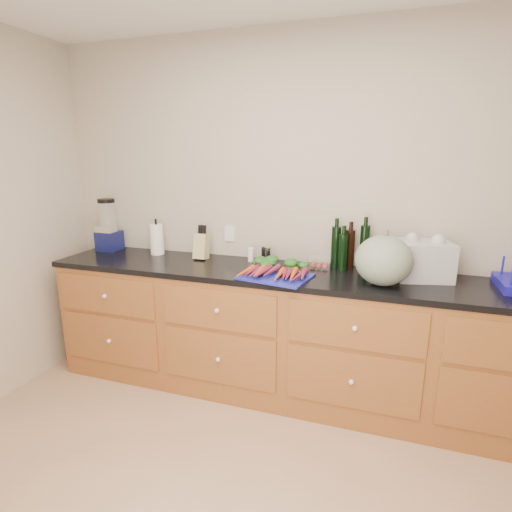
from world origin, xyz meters
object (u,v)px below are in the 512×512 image
(cutting_board, at_px, (275,277))
(carrots, at_px, (277,270))
(tomato_box, at_px, (320,263))
(squash, at_px, (384,260))
(paper_towel, at_px, (157,239))
(knife_block, at_px, (202,246))
(blender_appliance, at_px, (108,228))

(cutting_board, relative_size, carrots, 1.01)
(carrots, distance_m, tomato_box, 0.37)
(carrots, relative_size, squash, 1.26)
(paper_towel, bearing_deg, knife_block, -2.79)
(squash, bearing_deg, cutting_board, -174.57)
(squash, height_order, knife_block, squash)
(carrots, relative_size, blender_appliance, 1.02)
(carrots, relative_size, knife_block, 2.25)
(blender_appliance, distance_m, paper_towel, 0.47)
(cutting_board, bearing_deg, tomato_box, 54.11)
(carrots, bearing_deg, cutting_board, -90.00)
(cutting_board, bearing_deg, blender_appliance, 168.45)
(knife_block, bearing_deg, squash, -9.87)
(cutting_board, bearing_deg, knife_block, 156.20)
(carrots, bearing_deg, squash, 1.82)
(carrots, height_order, blender_appliance, blender_appliance)
(carrots, bearing_deg, tomato_box, 50.27)
(squash, distance_m, blender_appliance, 2.24)
(squash, height_order, paper_towel, squash)
(knife_block, height_order, tomato_box, knife_block)
(blender_appliance, xyz_separation_m, knife_block, (0.87, -0.02, -0.09))
(tomato_box, bearing_deg, knife_block, -178.13)
(blender_appliance, bearing_deg, knife_block, -1.16)
(knife_block, relative_size, tomato_box, 1.22)
(paper_towel, xyz_separation_m, knife_block, (0.41, -0.02, -0.02))
(cutting_board, distance_m, blender_appliance, 1.60)
(cutting_board, xyz_separation_m, blender_appliance, (-1.55, 0.32, 0.18))
(paper_towel, relative_size, tomato_box, 1.53)
(cutting_board, distance_m, tomato_box, 0.41)
(squash, xyz_separation_m, knife_block, (-1.36, 0.24, -0.06))
(cutting_board, height_order, knife_block, knife_block)
(blender_appliance, height_order, tomato_box, blender_appliance)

